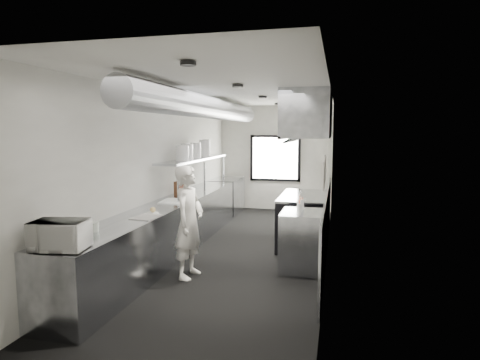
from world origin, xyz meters
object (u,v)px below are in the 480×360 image
Objects in this scene: range at (303,220)px; far_work_table at (226,196)px; cutting_board at (174,201)px; knife_block at (180,188)px; squeeze_bottle_a at (299,209)px; microwave at (60,235)px; deli_tub_a at (93,226)px; prep_counter at (168,229)px; plate_stack_c at (196,150)px; bottle_station at (303,241)px; small_plate at (153,213)px; squeeze_bottle_b at (299,207)px; squeeze_bottle_c at (300,206)px; deli_tub_b at (92,227)px; line_cook at (189,222)px; plate_stack_a at (183,153)px; squeeze_bottle_d at (302,204)px; squeeze_bottle_e at (300,203)px; pass_shelf at (195,160)px; plate_stack_d at (205,148)px; exhaust_hood at (308,116)px; plate_stack_b at (187,152)px.

range is 3.32m from far_work_table.
far_work_table is at bearing 90.44° from cutting_board.
knife_block is 1.52× the size of squeeze_bottle_a.
deli_tub_a is at bearing 91.61° from microwave.
plate_stack_c is at bearing 92.32° from prep_counter.
prep_counter is at bearing -90.00° from far_work_table.
bottle_station is 4.53m from far_work_table.
squeeze_bottle_b is (2.12, 0.48, 0.09)m from small_plate.
squeeze_bottle_b is at bearing -92.31° from squeeze_bottle_c.
squeeze_bottle_b is at bearing -9.31° from prep_counter.
squeeze_bottle_b is at bearing 35.18° from deli_tub_b.
plate_stack_c reaches higher than line_cook.
deli_tub_b is at bearing -91.64° from plate_stack_a.
squeeze_bottle_a reaches higher than squeeze_bottle_d.
line_cook is 8.46× the size of squeeze_bottle_b.
small_plate is at bearing -84.12° from cutting_board.
small_plate is 2.28m from squeeze_bottle_e.
plate_stack_a is (-2.21, -0.43, 1.24)m from range.
microwave is at bearing -129.01° from squeeze_bottle_d.
squeeze_bottle_d is at bearing 40.54° from microwave.
pass_shelf is 2.49m from range.
squeeze_bottle_b is at bearing -87.66° from range.
plate_stack_d is (-0.01, 0.64, 0.22)m from pass_shelf.
exhaust_hood is at bearing 24.60° from cutting_board.
plate_stack_d is at bearing 135.14° from bottle_station.
plate_stack_a is 1.58× the size of squeeze_bottle_e.
far_work_table is 4.57m from small_plate.
cutting_board is 2.79× the size of squeeze_bottle_b.
small_plate is 1.03× the size of squeeze_bottle_a.
squeeze_bottle_a is (2.32, -2.60, -0.77)m from plate_stack_d.
bottle_station is 0.61m from squeeze_bottle_e.
pass_shelf is at bearing -88.82° from plate_stack_d.
line_cook reaches higher than squeeze_bottle_d.
range is 9.06× the size of squeeze_bottle_a.
squeeze_bottle_a is (0.02, -1.66, -1.40)m from exhaust_hood.
bottle_station is at bearing -87.82° from exhaust_hood.
squeeze_bottle_d is at bearing 38.53° from deli_tub_a.
squeeze_bottle_d is (0.01, 0.21, -0.01)m from squeeze_bottle_c.
prep_counter is 16.30× the size of plate_stack_d.
small_plate is 0.68× the size of knife_block.
line_cook reaches higher than knife_block.
plate_stack_b is 1.90× the size of squeeze_bottle_d.
far_work_table is 3.19m from plate_stack_a.
deli_tub_a is (-0.18, 0.84, -0.11)m from microwave.
plate_stack_a reaches higher than prep_counter.
prep_counter is 21.28× the size of plate_stack_a.
range is 5.68× the size of plate_stack_a.
bottle_station is 0.57m from squeeze_bottle_b.
deli_tub_b is (-0.12, 0.75, -0.10)m from microwave.
squeeze_bottle_d is at bearing -18.57° from plate_stack_a.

